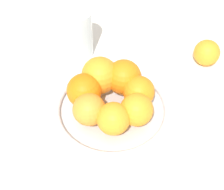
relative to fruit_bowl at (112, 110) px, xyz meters
name	(u,v)px	position (x,y,z in m)	size (l,w,h in m)	color
ground_plane	(112,114)	(0.00, 0.00, -0.01)	(4.00, 4.00, 0.00)	silver
fruit_bowl	(112,110)	(0.00, 0.00, 0.00)	(0.25, 0.25, 0.03)	silver
orange_pile	(111,93)	(0.00, 0.01, 0.05)	(0.19, 0.19, 0.08)	orange
stray_orange	(207,53)	(0.20, 0.21, 0.02)	(0.06, 0.06, 0.06)	orange
drinking_glass	(77,34)	(-0.12, 0.18, 0.05)	(0.08, 0.08, 0.13)	silver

